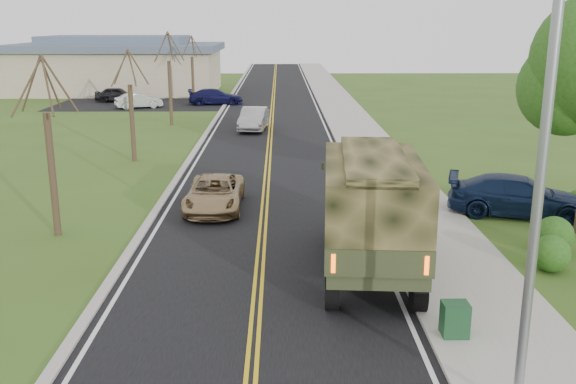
{
  "coord_description": "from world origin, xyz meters",
  "views": [
    {
      "loc": [
        0.61,
        -10.93,
        7.09
      ],
      "look_at": [
        0.87,
        8.86,
        1.8
      ],
      "focal_mm": 40.0,
      "sensor_mm": 36.0,
      "label": 1
    }
  ],
  "objects_px": {
    "military_truck": "(371,204)",
    "suv_champagne": "(215,193)",
    "sedan_silver": "(254,119)",
    "utility_box_near": "(455,319)",
    "pickup_navy": "(519,196)"
  },
  "relations": [
    {
      "from": "utility_box_near",
      "to": "military_truck",
      "type": "bearing_deg",
      "value": 108.62
    },
    {
      "from": "utility_box_near",
      "to": "sedan_silver",
      "type": "bearing_deg",
      "value": 100.42
    },
    {
      "from": "sedan_silver",
      "to": "utility_box_near",
      "type": "relative_size",
      "value": 5.68
    },
    {
      "from": "suv_champagne",
      "to": "utility_box_near",
      "type": "distance_m",
      "value": 12.49
    },
    {
      "from": "pickup_navy",
      "to": "military_truck",
      "type": "bearing_deg",
      "value": 147.63
    },
    {
      "from": "suv_champagne",
      "to": "sedan_silver",
      "type": "distance_m",
      "value": 18.77
    },
    {
      "from": "military_truck",
      "to": "sedan_silver",
      "type": "bearing_deg",
      "value": 103.81
    },
    {
      "from": "suv_champagne",
      "to": "utility_box_near",
      "type": "relative_size",
      "value": 5.71
    },
    {
      "from": "pickup_navy",
      "to": "utility_box_near",
      "type": "xyz_separation_m",
      "value": [
        -4.95,
        -9.66,
        -0.25
      ]
    },
    {
      "from": "suv_champagne",
      "to": "utility_box_near",
      "type": "height_order",
      "value": "suv_champagne"
    },
    {
      "from": "military_truck",
      "to": "sedan_silver",
      "type": "height_order",
      "value": "military_truck"
    },
    {
      "from": "pickup_navy",
      "to": "utility_box_near",
      "type": "height_order",
      "value": "pickup_navy"
    },
    {
      "from": "suv_champagne",
      "to": "utility_box_near",
      "type": "xyz_separation_m",
      "value": [
        6.52,
        -10.65,
        -0.14
      ]
    },
    {
      "from": "military_truck",
      "to": "suv_champagne",
      "type": "relative_size",
      "value": 1.63
    },
    {
      "from": "sedan_silver",
      "to": "utility_box_near",
      "type": "bearing_deg",
      "value": -73.22
    }
  ]
}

